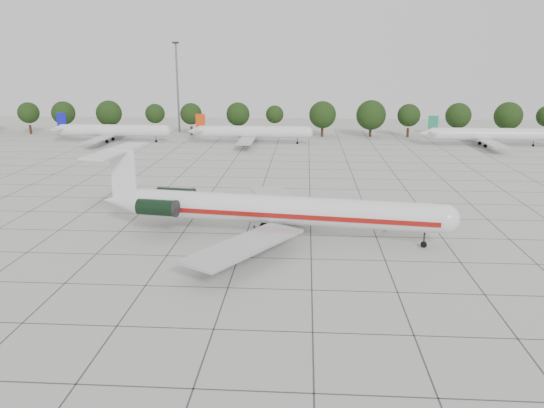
% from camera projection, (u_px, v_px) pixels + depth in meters
% --- Properties ---
extents(ground, '(260.00, 260.00, 0.00)m').
position_uv_depth(ground, '(246.00, 234.00, 65.91)').
color(ground, '#B8B7B0').
rests_on(ground, ground).
extents(apron_joints, '(170.00, 170.00, 0.02)m').
position_uv_depth(apron_joints, '(257.00, 202.00, 80.33)').
color(apron_joints, '#383838').
rests_on(apron_joints, ground).
extents(main_airliner, '(43.56, 34.06, 10.25)m').
position_uv_depth(main_airliner, '(264.00, 209.00, 63.87)').
color(main_airliner, silver).
rests_on(main_airliner, ground).
extents(ground_crew, '(0.68, 0.55, 1.62)m').
position_uv_depth(ground_crew, '(385.00, 226.00, 66.46)').
color(ground_crew, '#C7630B').
rests_on(ground_crew, ground).
extents(bg_airliner_b, '(28.24, 27.20, 7.40)m').
position_uv_depth(bg_airliner_b, '(112.00, 131.00, 136.88)').
color(bg_airliner_b, silver).
rests_on(bg_airliner_b, ground).
extents(bg_airliner_c, '(28.24, 27.20, 7.40)m').
position_uv_depth(bg_airliner_c, '(252.00, 132.00, 134.11)').
color(bg_airliner_c, silver).
rests_on(bg_airliner_c, ground).
extents(bg_airliner_d, '(28.24, 27.20, 7.40)m').
position_uv_depth(bg_airliner_d, '(487.00, 134.00, 130.22)').
color(bg_airliner_d, silver).
rests_on(bg_airliner_d, ground).
extents(tree_line, '(249.86, 8.44, 10.22)m').
position_uv_depth(tree_line, '(238.00, 114.00, 146.76)').
color(tree_line, '#332114').
rests_on(tree_line, ground).
extents(floodlight_mast, '(1.60, 1.60, 25.45)m').
position_uv_depth(floodlight_mast, '(177.00, 82.00, 152.40)').
color(floodlight_mast, slate).
rests_on(floodlight_mast, ground).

